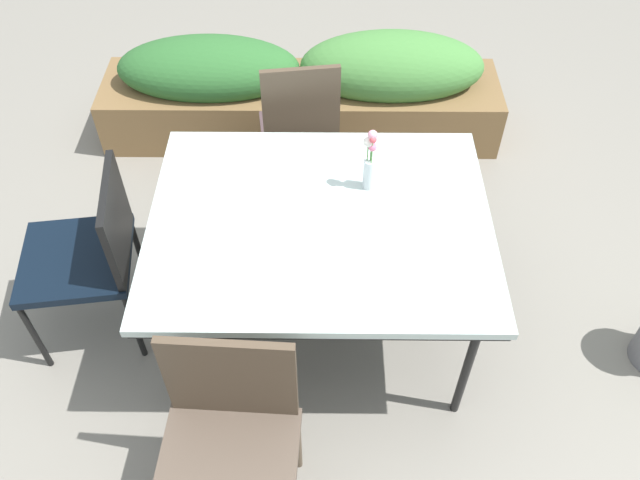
% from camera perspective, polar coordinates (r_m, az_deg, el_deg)
% --- Properties ---
extents(ground_plane, '(12.00, 12.00, 0.00)m').
position_cam_1_polar(ground_plane, '(3.22, -0.47, -8.10)').
color(ground_plane, gray).
extents(dining_table, '(1.41, 1.12, 0.74)m').
position_cam_1_polar(dining_table, '(2.71, 0.00, 1.21)').
color(dining_table, '#B2C6C1').
rests_on(dining_table, ground).
extents(chair_end_left, '(0.54, 0.54, 0.89)m').
position_cam_1_polar(chair_end_left, '(3.02, -19.39, -0.83)').
color(chair_end_left, black).
rests_on(chair_end_left, ground).
extents(chair_far_side, '(0.45, 0.45, 0.96)m').
position_cam_1_polar(chair_far_side, '(3.45, -1.78, 9.66)').
color(chair_far_side, '#473537').
rests_on(chair_far_side, ground).
extents(chair_near_left, '(0.51, 0.51, 0.90)m').
position_cam_1_polar(chair_near_left, '(2.41, -7.98, -16.88)').
color(chair_near_left, brown).
rests_on(chair_near_left, ground).
extents(flower_vase, '(0.06, 0.05, 0.30)m').
position_cam_1_polar(flower_vase, '(2.72, 4.37, 6.82)').
color(flower_vase, silver).
rests_on(flower_vase, dining_table).
extents(planter_box, '(2.43, 0.55, 0.68)m').
position_cam_1_polar(planter_box, '(4.11, -1.51, 13.00)').
color(planter_box, brown).
rests_on(planter_box, ground).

